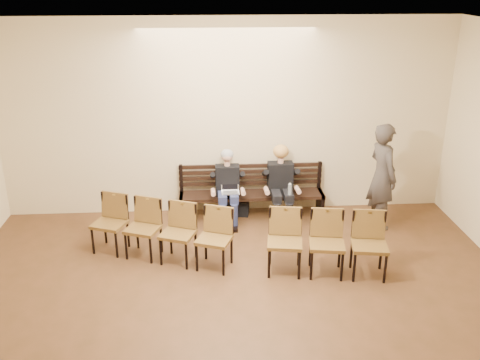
# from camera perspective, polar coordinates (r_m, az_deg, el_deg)

# --- Properties ---
(room_walls) EXTENTS (8.02, 10.01, 3.51)m
(room_walls) POSITION_cam_1_polar(r_m,az_deg,el_deg) (5.23, 0.58, 3.15)
(room_walls) COLOR beige
(room_walls) RESTS_ON ground
(bench) EXTENTS (2.60, 0.90, 0.45)m
(bench) POSITION_cam_1_polar(r_m,az_deg,el_deg) (9.69, 1.24, -2.66)
(bench) COLOR black
(bench) RESTS_ON ground
(seated_man) EXTENTS (0.52, 0.72, 1.24)m
(seated_man) POSITION_cam_1_polar(r_m,az_deg,el_deg) (9.40, -1.33, -0.82)
(seated_man) COLOR black
(seated_man) RESTS_ON ground
(seated_woman) EXTENTS (0.55, 0.76, 1.27)m
(seated_woman) POSITION_cam_1_polar(r_m,az_deg,el_deg) (9.48, 4.38, -0.59)
(seated_woman) COLOR black
(seated_woman) RESTS_ON ground
(laptop) EXTENTS (0.31, 0.25, 0.22)m
(laptop) POSITION_cam_1_polar(r_m,az_deg,el_deg) (9.29, -1.03, -1.50)
(laptop) COLOR silver
(laptop) RESTS_ON bench
(water_bottle) EXTENTS (0.08, 0.08, 0.22)m
(water_bottle) POSITION_cam_1_polar(r_m,az_deg,el_deg) (9.25, 5.31, -1.72)
(water_bottle) COLOR silver
(water_bottle) RESTS_ON bench
(bag) EXTENTS (0.43, 0.33, 0.29)m
(bag) POSITION_cam_1_polar(r_m,az_deg,el_deg) (9.80, -0.21, -2.89)
(bag) COLOR black
(bag) RESTS_ON ground
(passerby) EXTENTS (0.68, 0.88, 2.13)m
(passerby) POSITION_cam_1_polar(r_m,az_deg,el_deg) (9.35, 15.01, 1.20)
(passerby) COLOR #3B3430
(passerby) RESTS_ON ground
(chair_row_front) EXTENTS (2.27, 1.28, 0.92)m
(chair_row_front) POSITION_cam_1_polar(r_m,az_deg,el_deg) (8.29, -8.51, -5.47)
(chair_row_front) COLOR brown
(chair_row_front) RESTS_ON ground
(chair_row_back) EXTENTS (1.78, 0.78, 0.96)m
(chair_row_back) POSITION_cam_1_polar(r_m,az_deg,el_deg) (7.90, 9.24, -6.80)
(chair_row_back) COLOR brown
(chair_row_back) RESTS_ON ground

